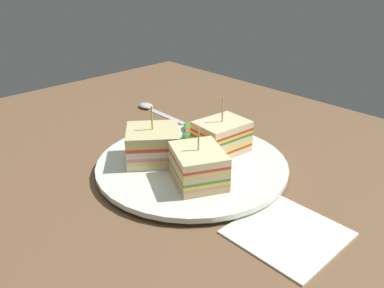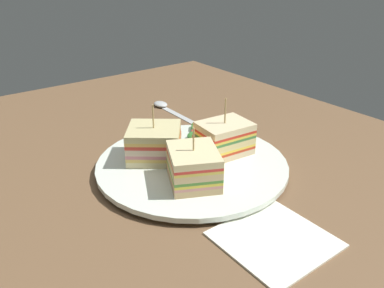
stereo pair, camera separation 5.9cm
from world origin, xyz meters
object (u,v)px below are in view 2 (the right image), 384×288
object	(u,v)px
spoon	(166,107)
sandwich_wedge_1	(155,143)
napkin	(275,239)
sandwich_wedge_2	(193,166)
chip_pile	(185,155)
sandwich_wedge_0	(224,138)
plate	(192,165)

from	to	relation	value
spoon	sandwich_wedge_1	bearing A→B (deg)	143.56
napkin	sandwich_wedge_2	bearing A→B (deg)	-176.48
chip_pile	napkin	world-z (taller)	chip_pile
sandwich_wedge_2	napkin	world-z (taller)	sandwich_wedge_2
chip_pile	sandwich_wedge_0	bearing A→B (deg)	80.19
sandwich_wedge_2	napkin	bearing A→B (deg)	-149.95
sandwich_wedge_2	spoon	size ratio (longest dim) A/B	0.65
sandwich_wedge_0	spoon	size ratio (longest dim) A/B	0.60
sandwich_wedge_0	plate	bearing A→B (deg)	-0.00
chip_pile	spoon	xyz separation A→B (cm)	(-24.04, 12.46, -2.17)
sandwich_wedge_1	chip_pile	world-z (taller)	sandwich_wedge_1
spoon	napkin	world-z (taller)	spoon
plate	sandwich_wedge_0	world-z (taller)	sandwich_wedge_0
sandwich_wedge_2	sandwich_wedge_0	bearing A→B (deg)	-38.93
plate	sandwich_wedge_1	xyz separation A→B (cm)	(-4.59, -3.71, 3.05)
chip_pile	spoon	bearing A→B (deg)	152.61
sandwich_wedge_0	napkin	world-z (taller)	sandwich_wedge_0
chip_pile	sandwich_wedge_2	bearing A→B (deg)	-25.40
plate	chip_pile	size ratio (longest dim) A/B	3.83
sandwich_wedge_2	sandwich_wedge_1	bearing A→B (deg)	28.36
plate	sandwich_wedge_0	distance (cm)	6.66
sandwich_wedge_1	sandwich_wedge_0	bearing A→B (deg)	10.01
sandwich_wedge_2	napkin	xyz separation A→B (cm)	(14.33, 0.88, -3.58)
napkin	sandwich_wedge_1	bearing A→B (deg)	-177.15
chip_pile	spoon	world-z (taller)	chip_pile
sandwich_wedge_0	sandwich_wedge_1	world-z (taller)	sandwich_wedge_0
sandwich_wedge_0	sandwich_wedge_2	distance (cm)	10.20
sandwich_wedge_2	napkin	distance (cm)	14.80
plate	spoon	distance (cm)	27.23
plate	sandwich_wedge_1	distance (cm)	6.64
plate	sandwich_wedge_2	xyz separation A→B (cm)	(4.81, -3.41, 2.99)
sandwich_wedge_0	napkin	bearing A→B (deg)	71.27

